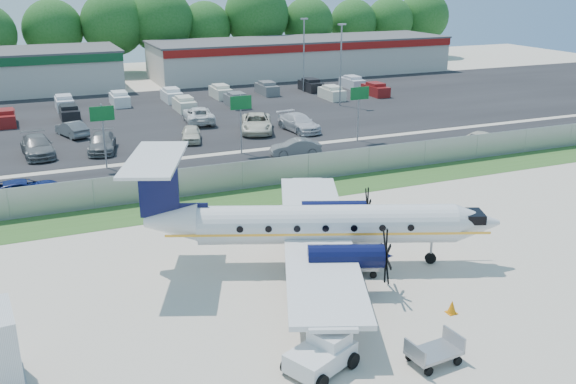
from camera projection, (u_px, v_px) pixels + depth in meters
name	position (u px, v px, depth m)	size (l,w,h in m)	color
ground	(334.00, 270.00, 32.44)	(170.00, 170.00, 0.00)	beige
grass_verge	(253.00, 198.00, 42.89)	(170.00, 4.00, 0.02)	#2D561E
access_road	(222.00, 170.00, 48.99)	(170.00, 8.00, 0.02)	black
parking_lot	(162.00, 117.00, 67.29)	(170.00, 32.00, 0.02)	black
perimeter_fence	(243.00, 175.00, 44.31)	(120.00, 0.06, 1.99)	gray
building_east	(302.00, 56.00, 95.22)	(44.40, 12.40, 5.24)	beige
sign_left	(103.00, 122.00, 48.27)	(1.80, 0.26, 5.00)	gray
sign_mid	(241.00, 111.00, 52.34)	(1.80, 0.26, 5.00)	gray
sign_right	(359.00, 101.00, 56.42)	(1.80, 0.26, 5.00)	gray
light_pole_ne	(341.00, 59.00, 71.27)	(0.90, 0.35, 9.09)	gray
light_pole_se	(304.00, 50.00, 79.98)	(0.90, 0.35, 9.09)	gray
tree_line	(112.00, 73.00, 96.91)	(112.00, 6.00, 14.00)	#1A5118
aircraft	(319.00, 224.00, 32.34)	(18.71, 18.19, 5.78)	silver
pushback_tug	(323.00, 353.00, 24.13)	(3.07, 2.75, 1.41)	silver
baggage_cart_near	(358.00, 265.00, 31.93)	(2.27, 1.84, 1.03)	gray
baggage_cart_far	(434.00, 352.00, 24.55)	(2.15, 1.41, 1.07)	gray
cone_nose	(388.00, 222.00, 37.89)	(0.42, 0.42, 0.60)	orange
cone_port_wing	(452.00, 307.00, 28.23)	(0.44, 0.44, 0.62)	orange
cone_starboard_wing	(165.00, 200.00, 41.56)	(0.43, 0.43, 0.61)	orange
road_car_west	(26.00, 202.00, 42.18)	(2.47, 5.36, 1.49)	navy
road_car_mid	(296.00, 155.00, 52.93)	(1.44, 4.14, 1.36)	#595B5E
road_car_east	(482.00, 147.00, 55.58)	(2.28, 4.94, 1.37)	beige
parked_car_a	(39.00, 156.00, 52.84)	(2.32, 5.70, 1.65)	#595B5E
parked_car_b	(103.00, 151.00, 54.15)	(2.12, 5.21, 1.51)	#595B5E
parked_car_c	(191.00, 141.00, 57.40)	(1.64, 4.09, 1.39)	beige
parked_car_d	(257.00, 132.00, 60.86)	(2.82, 6.11, 1.70)	beige
parked_car_e	(299.00, 131.00, 61.18)	(2.26, 5.56, 1.61)	silver
parked_car_f	(73.00, 137.00, 59.11)	(1.53, 4.38, 1.44)	#595B5E
parked_car_g	(199.00, 123.00, 64.53)	(2.71, 5.88, 1.63)	silver
far_parking_rows	(152.00, 108.00, 71.65)	(56.00, 10.00, 1.60)	gray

